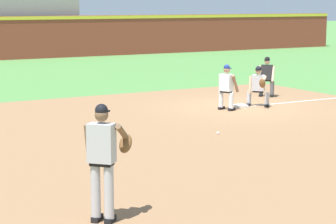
{
  "coord_description": "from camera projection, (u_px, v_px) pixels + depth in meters",
  "views": [
    {
      "loc": [
        -12.48,
        -17.2,
        3.35
      ],
      "look_at": [
        -5.99,
        -5.77,
        1.17
      ],
      "focal_mm": 70.0,
      "sensor_mm": 36.0,
      "label": 1
    }
  ],
  "objects": [
    {
      "name": "pitcher",
      "position": [
        104.0,
        155.0,
        10.0
      ],
      "size": [
        0.85,
        0.56,
        1.86
      ],
      "color": "black",
      "rests_on": "ground"
    },
    {
      "name": "ground_plane",
      "position": [
        240.0,
        107.0,
        21.38
      ],
      "size": [
        160.0,
        160.0,
        0.0
      ],
      "primitive_type": "plane",
      "color": "#518942"
    },
    {
      "name": "stadium_seating_block",
      "position": [
        17.0,
        22.0,
        42.01
      ],
      "size": [
        7.28,
        3.35,
        4.35
      ],
      "color": "gray",
      "rests_on": "ground"
    },
    {
      "name": "outfield_wall",
      "position": [
        29.0,
        36.0,
        40.02
      ],
      "size": [
        48.0,
        0.54,
        2.6
      ],
      "color": "brown",
      "rests_on": "ground"
    },
    {
      "name": "first_base_bag",
      "position": [
        240.0,
        106.0,
        21.37
      ],
      "size": [
        0.38,
        0.38,
        0.09
      ],
      "primitive_type": "cube",
      "color": "white",
      "rests_on": "ground"
    },
    {
      "name": "baserunner",
      "position": [
        227.0,
        85.0,
        20.68
      ],
      "size": [
        0.57,
        0.66,
        1.46
      ],
      "color": "black",
      "rests_on": "ground"
    },
    {
      "name": "baseball",
      "position": [
        218.0,
        133.0,
        16.95
      ],
      "size": [
        0.07,
        0.07,
        0.07
      ],
      "primitive_type": "sphere",
      "color": "white",
      "rests_on": "ground"
    },
    {
      "name": "infield_dirt_patch",
      "position": [
        196.0,
        144.0,
        15.76
      ],
      "size": [
        18.0,
        18.0,
        0.01
      ],
      "primitive_type": "cube",
      "color": "#936B47",
      "rests_on": "ground"
    },
    {
      "name": "umpire",
      "position": [
        267.0,
        75.0,
        23.71
      ],
      "size": [
        0.67,
        0.68,
        1.46
      ],
      "color": "black",
      "rests_on": "ground"
    },
    {
      "name": "first_baseman",
      "position": [
        258.0,
        85.0,
        21.4
      ],
      "size": [
        0.76,
        1.08,
        1.34
      ],
      "color": "black",
      "rests_on": "ground"
    }
  ]
}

